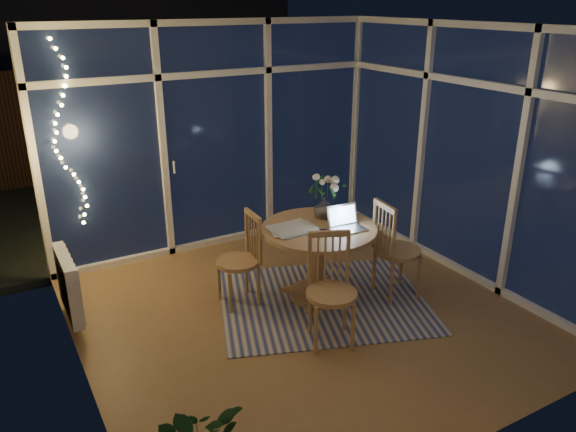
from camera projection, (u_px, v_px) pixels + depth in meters
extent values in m
plane|color=olive|center=(304.00, 313.00, 5.35)|extent=(4.00, 4.00, 0.00)
plane|color=white|center=(308.00, 26.00, 4.40)|extent=(4.00, 4.00, 0.00)
cube|color=silver|center=(216.00, 137.00, 6.49)|extent=(4.00, 0.04, 2.60)
cube|color=silver|center=(485.00, 276.00, 3.26)|extent=(4.00, 0.04, 2.60)
cube|color=silver|center=(63.00, 227.00, 3.95)|extent=(0.04, 4.00, 2.60)
cube|color=silver|center=(471.00, 154.00, 5.80)|extent=(0.04, 4.00, 2.60)
cube|color=white|center=(217.00, 138.00, 6.46)|extent=(4.00, 0.10, 2.60)
cube|color=white|center=(468.00, 154.00, 5.78)|extent=(0.10, 4.00, 2.60)
cube|color=silver|center=(68.00, 285.00, 5.04)|extent=(0.10, 0.70, 0.58)
cube|color=black|center=(179.00, 176.00, 9.65)|extent=(12.00, 6.00, 0.10)
cube|color=#3A1D15|center=(136.00, 119.00, 9.47)|extent=(11.00, 0.08, 1.80)
cube|color=#2E3038|center=(104.00, 29.00, 11.57)|extent=(7.00, 3.00, 2.20)
sphere|color=black|center=(123.00, 185.00, 7.57)|extent=(0.90, 0.90, 0.90)
cube|color=beige|center=(323.00, 301.00, 5.56)|extent=(2.43, 2.19, 0.01)
cylinder|color=#A26A49|center=(318.00, 263.00, 5.50)|extent=(1.42, 1.42, 0.76)
cube|color=#A26A49|center=(238.00, 260.00, 5.37)|extent=(0.45, 0.45, 0.93)
cube|color=#A26A49|center=(398.00, 248.00, 5.51)|extent=(0.52, 0.52, 1.02)
cube|color=#A26A49|center=(332.00, 291.00, 4.73)|extent=(0.60, 0.60, 0.99)
imported|color=silver|center=(324.00, 208.00, 5.57)|extent=(0.26, 0.26, 0.21)
imported|color=silver|center=(345.00, 219.00, 5.52)|extent=(0.19, 0.19, 0.04)
cube|color=beige|center=(294.00, 228.00, 5.31)|extent=(0.42, 0.33, 0.02)
cube|color=black|center=(322.00, 230.00, 5.28)|extent=(0.11, 0.09, 0.01)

